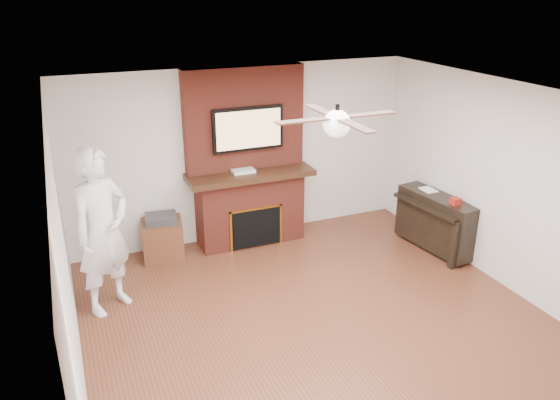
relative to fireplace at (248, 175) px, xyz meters
name	(u,v)px	position (x,y,z in m)	size (l,w,h in m)	color
room_shell	(333,229)	(0.00, -2.55, 0.25)	(5.36, 5.86, 2.86)	#4F2617
fireplace	(248,175)	(0.00, 0.00, 0.00)	(1.78, 0.64, 2.50)	maroon
tv	(248,129)	(0.00, -0.05, 0.68)	(1.00, 0.08, 0.60)	black
ceiling_fan	(337,123)	(0.00, -2.55, 1.34)	(1.21, 1.21, 0.31)	black
person	(103,232)	(-2.10, -1.10, -0.02)	(0.71, 0.47, 1.94)	silver
side_table	(163,238)	(-1.28, -0.07, -0.71)	(0.61, 0.61, 0.62)	#522917
piano	(436,221)	(2.30, -1.33, -0.56)	(0.62, 1.28, 0.90)	black
cable_box	(243,171)	(-0.10, -0.10, 0.11)	(0.31, 0.18, 0.04)	silver
candle_orange	(248,241)	(-0.09, -0.21, -0.93)	(0.07, 0.07, 0.13)	#C07A16
candle_green	(249,242)	(-0.08, -0.18, -0.95)	(0.07, 0.07, 0.10)	#2F7637
candle_cream	(257,241)	(0.04, -0.23, -0.94)	(0.09, 0.09, 0.12)	#EEEBBE
candle_blue	(260,240)	(0.11, -0.17, -0.96)	(0.06, 0.06, 0.08)	#324C97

